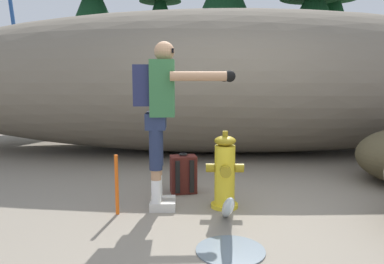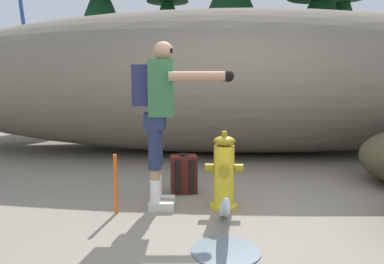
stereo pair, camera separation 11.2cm
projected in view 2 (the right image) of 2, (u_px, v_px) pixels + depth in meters
ground_plane at (236, 219)px, 3.60m from camera, size 56.00×56.00×0.04m
dirt_embankment at (228, 82)px, 6.74m from camera, size 12.49×3.20×2.54m
fire_hydrant at (224, 173)px, 3.82m from camera, size 0.39×0.34×0.80m
hydrant_water_jet at (225, 219)px, 3.17m from camera, size 0.54×1.14×0.54m
utility_worker at (162, 104)px, 3.72m from camera, size 1.00×0.58×1.69m
spare_backpack at (184, 174)px, 4.37m from camera, size 0.33×0.33×0.47m
pine_tree_far_left at (101, 4)px, 12.03m from camera, size 2.43×2.43×6.56m
pine_tree_left at (168, 16)px, 12.18m from camera, size 2.11×2.11×6.39m
pine_tree_right at (321, 13)px, 9.30m from camera, size 2.65×2.65×5.60m
pine_tree_far_right at (342, 14)px, 10.65m from camera, size 1.99×1.99×6.04m
survey_stake at (116, 184)px, 3.66m from camera, size 0.04×0.04×0.60m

